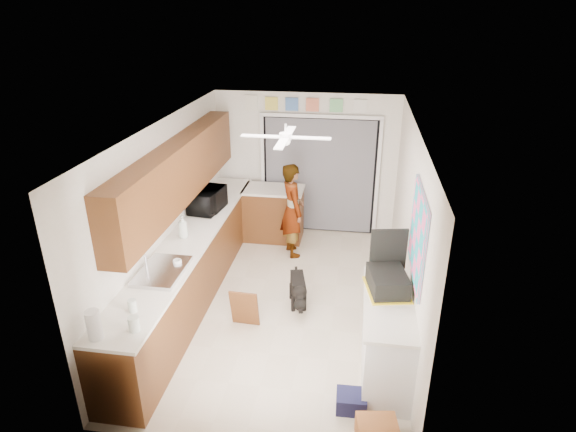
{
  "coord_description": "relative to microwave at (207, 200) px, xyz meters",
  "views": [
    {
      "loc": [
        0.92,
        -5.65,
        3.84
      ],
      "look_at": [
        0.0,
        0.4,
        1.15
      ],
      "focal_mm": 30.0,
      "sensor_mm": 36.0,
      "label": 1
    }
  ],
  "objects": [
    {
      "name": "cabinet_door_panel",
      "position": [
        0.92,
        -1.53,
        -0.84
      ],
      "size": [
        0.37,
        0.16,
        0.54
      ],
      "primitive_type": "cube",
      "rotation": [
        0.21,
        0.0,
        -0.04
      ],
      "color": "#5C3216",
      "rests_on": "floor"
    },
    {
      "name": "header_frame_4",
      "position": [
        2.23,
        1.57,
        1.19
      ],
      "size": [
        0.22,
        0.02,
        0.22
      ],
      "primitive_type": "cube",
      "color": "white",
      "rests_on": "wall_back"
    },
    {
      "name": "door_trim_head",
      "position": [
        1.58,
        1.54,
        1.01
      ],
      "size": [
        2.1,
        0.04,
        0.06
      ],
      "primitive_type": "cube",
      "color": "white",
      "rests_on": "wall_back"
    },
    {
      "name": "header_frame_1",
      "position": [
        1.08,
        1.57,
        1.19
      ],
      "size": [
        0.22,
        0.02,
        0.22
      ],
      "primitive_type": "cube",
      "color": "#4775BD",
      "rests_on": "wall_back"
    },
    {
      "name": "left_base_cabinets",
      "position": [
        0.03,
        -0.9,
        -0.66
      ],
      "size": [
        0.6,
        4.8,
        0.9
      ],
      "primitive_type": "cube",
      "color": "#5C3216",
      "rests_on": "floor"
    },
    {
      "name": "ceiling_fan",
      "position": [
        1.33,
        -0.7,
        1.21
      ],
      "size": [
        1.14,
        1.14,
        0.24
      ],
      "primitive_type": "cube",
      "color": "white",
      "rests_on": "ceiling"
    },
    {
      "name": "peninsula_top",
      "position": [
        0.83,
        1.1,
        -0.19
      ],
      "size": [
        1.04,
        0.64,
        0.04
      ],
      "primitive_type": "cube",
      "color": "white",
      "rests_on": "peninsula_base"
    },
    {
      "name": "door_trim_right",
      "position": [
        2.6,
        1.54,
        -0.06
      ],
      "size": [
        0.06,
        0.04,
        2.1
      ],
      "primitive_type": "cube",
      "color": "white",
      "rests_on": "wall_back"
    },
    {
      "name": "wall_right",
      "position": [
        2.93,
        -0.9,
        0.14
      ],
      "size": [
        0.0,
        5.0,
        5.0
      ],
      "primitive_type": "plane",
      "rotation": [
        1.57,
        0.0,
        -1.57
      ],
      "color": "white",
      "rests_on": "ground"
    },
    {
      "name": "navy_crate",
      "position": [
        2.33,
        -2.73,
        -1.02
      ],
      "size": [
        0.32,
        0.27,
        0.19
      ],
      "primitive_type": "cube",
      "rotation": [
        0.0,
        0.0,
        0.03
      ],
      "color": "#151636",
      "rests_on": "floor"
    },
    {
      "name": "wall_left",
      "position": [
        -0.27,
        -0.9,
        0.14
      ],
      "size": [
        0.0,
        5.0,
        5.0
      ],
      "primitive_type": "plane",
      "rotation": [
        1.57,
        0.0,
        1.57
      ],
      "color": "white",
      "rests_on": "ground"
    },
    {
      "name": "curtain_panel",
      "position": [
        1.58,
        1.53,
        -0.06
      ],
      "size": [
        1.9,
        0.03,
        2.05
      ],
      "primitive_type": "cube",
      "color": "slate",
      "rests_on": "wall_back"
    },
    {
      "name": "left_countertop",
      "position": [
        0.04,
        -0.9,
        -0.19
      ],
      "size": [
        0.62,
        4.8,
        0.04
      ],
      "primitive_type": "cube",
      "color": "white",
      "rests_on": "left_base_cabinets"
    },
    {
      "name": "floor",
      "position": [
        1.33,
        -0.9,
        -1.11
      ],
      "size": [
        5.0,
        5.0,
        0.0
      ],
      "primitive_type": "plane",
      "color": "beige",
      "rests_on": "ground"
    },
    {
      "name": "wall_front",
      "position": [
        1.33,
        -3.4,
        0.14
      ],
      "size": [
        3.2,
        0.0,
        3.2
      ],
      "primitive_type": "plane",
      "rotation": [
        -1.57,
        0.0,
        0.0
      ],
      "color": "white",
      "rests_on": "ground"
    },
    {
      "name": "paper_towel_roll",
      "position": [
        -0.11,
        -3.15,
        -0.02
      ],
      "size": [
        0.18,
        0.18,
        0.3
      ],
      "primitive_type": "cylinder",
      "rotation": [
        0.0,
        0.0,
        -0.33
      ],
      "color": "white",
      "rests_on": "left_countertop"
    },
    {
      "name": "peninsula_base",
      "position": [
        0.83,
        1.1,
        -0.66
      ],
      "size": [
        1.0,
        0.6,
        0.9
      ],
      "primitive_type": "cube",
      "color": "#5C3216",
      "rests_on": "floor"
    },
    {
      "name": "ceiling",
      "position": [
        1.33,
        -0.9,
        1.39
      ],
      "size": [
        5.0,
        5.0,
        0.0
      ],
      "primitive_type": "plane",
      "rotation": [
        3.14,
        0.0,
        0.0
      ],
      "color": "white",
      "rests_on": "ground"
    },
    {
      "name": "dog",
      "position": [
        1.53,
        -0.93,
        -0.87
      ],
      "size": [
        0.39,
        0.66,
        0.48
      ],
      "primitive_type": "cube",
      "rotation": [
        0.0,
        0.0,
        0.22
      ],
      "color": "black",
      "rests_on": "floor"
    },
    {
      "name": "jar_a",
      "position": [
        0.2,
        -2.99,
        -0.1
      ],
      "size": [
        0.13,
        0.13,
        0.15
      ],
      "primitive_type": "cylinder",
      "rotation": [
        0.0,
        0.0,
        0.26
      ],
      "color": "silver",
      "rests_on": "left_countertop"
    },
    {
      "name": "suitcase_rim",
      "position": [
        2.65,
        -1.89,
        -0.17
      ],
      "size": [
        0.54,
        0.65,
        0.02
      ],
      "primitive_type": "cube",
      "rotation": [
        0.0,
        0.0,
        0.2
      ],
      "color": "yellow",
      "rests_on": "suitcase"
    },
    {
      "name": "jar_b",
      "position": [
        0.04,
        -2.69,
        -0.1
      ],
      "size": [
        0.11,
        0.11,
        0.13
      ],
      "primitive_type": "cylinder",
      "rotation": [
        0.0,
        0.0,
        -0.3
      ],
      "color": "silver",
      "rests_on": "left_countertop"
    },
    {
      "name": "door_trim_left",
      "position": [
        0.56,
        1.54,
        -0.06
      ],
      "size": [
        0.06,
        0.04,
        2.1
      ],
      "primitive_type": "cube",
      "color": "white",
      "rests_on": "wall_back"
    },
    {
      "name": "abstract_painting",
      "position": [
        2.91,
        -1.9,
        0.54
      ],
      "size": [
        0.03,
        1.15,
        0.95
      ],
      "primitive_type": "cube",
      "color": "#FF5DA0",
      "rests_on": "wall_right"
    },
    {
      "name": "cup",
      "position": [
        0.16,
        -1.71,
        -0.13
      ],
      "size": [
        0.11,
        0.11,
        0.08
      ],
      "primitive_type": "imported",
      "rotation": [
        0.0,
        0.0,
        0.02
      ],
      "color": "white",
      "rests_on": "left_countertop"
    },
    {
      "name": "header_frame_3",
      "position": [
        1.83,
        1.57,
        1.19
      ],
      "size": [
        0.22,
        0.02,
        0.22
      ],
      "primitive_type": "cube",
      "color": "#6FC37B",
      "rests_on": "wall_back"
    },
    {
      "name": "faucet",
      "position": [
        -0.15,
        -1.9,
        -0.06
      ],
      "size": [
        0.03,
        0.03,
        0.22
      ],
      "primitive_type": "cylinder",
      "color": "silver",
      "rests_on": "left_countertop"
    },
    {
      "name": "right_counter_top",
      "position": [
        2.67,
        -2.1,
        -0.19
      ],
      "size": [
        0.54,
        1.44,
        0.04
      ],
      "primitive_type": "cube",
      "color": "white",
      "rests_on": "right_counter_base"
    },
    {
      "name": "header_frame_0",
      "position": [
        0.73,
        1.57,
        1.19
      ],
      "size": [
        0.22,
        0.02,
        0.22
      ],
      "primitive_type": "cube",
      "color": "#E3D44B",
      "rests_on": "wall_back"
    },
    {
      "name": "cardboard_box",
      "position": [
        2.58,
        -3.1,
        -0.99
      ],
      "size": [
        0.42,
        0.34,
        0.24
      ],
      "primitive_type": "cube",
      "rotation": [
        0.0,
        0.0,
        0.15
      ],
      "color": "#C26B3D",
      "rests_on": "floor"
    },
    {
      "name": "sink_basin",
      "position": [
        0.04,
        -1.9,
        -0.16
      ],
      "size": [
        0.5,
        0.76,
        0.06
      ],
      "primitive_type": "cube",
      "color": "silver",
      "rests_on": "left_countertop"
    },
    {
      "name": "wall_back",
      "position": [
        1.33,
        1.6,
        0.14
      ],
      "size": [
        3.2,
        0.0,
        3.2
      ],
      "primitive_type": "plane",
      "rotation": [
        1.57,
        0.0,
        0.0
      ],
      "color": "white",
      "rests_on": "ground"
    },
    {
      "name": "header_frame_2",
      "position": [
        1.43,
        1.57,
        1.19
      ],
      "size": [
        0.22,
        0.02,
        0.22
      ],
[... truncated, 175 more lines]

